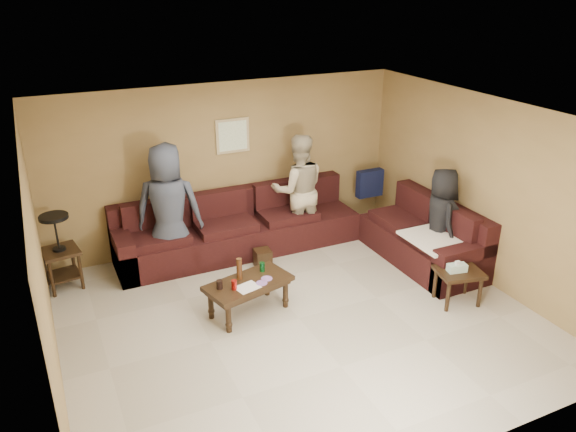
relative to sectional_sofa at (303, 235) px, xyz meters
The scene contains 10 objects.
room 2.18m from the sectional_sofa, 118.22° to the right, with size 5.60×5.50×2.50m.
sectional_sofa is the anchor object (origin of this frame).
coffee_table 1.74m from the sectional_sofa, 139.67° to the right, with size 1.16×0.78×0.72m.
end_table_left 3.40m from the sectional_sofa, behind, with size 0.53×0.53×1.06m.
side_table_right 2.36m from the sectional_sofa, 59.70° to the right, with size 0.64×0.56×0.60m.
waste_bin 0.73m from the sectional_sofa, behind, with size 0.23×0.23×0.27m, color black.
wall_art 1.82m from the sectional_sofa, 126.63° to the left, with size 0.52×0.04×0.52m.
person_left 2.02m from the sectional_sofa, 168.37° to the left, with size 0.91×0.59×1.86m, color #303644.
person_middle 0.72m from the sectional_sofa, 73.25° to the left, with size 0.85×0.66×1.75m, color tan.
person_right 1.99m from the sectional_sofa, 35.81° to the right, with size 0.73×0.47×1.49m, color black.
Camera 1 is at (-2.61, -5.25, 3.89)m, focal length 35.00 mm.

